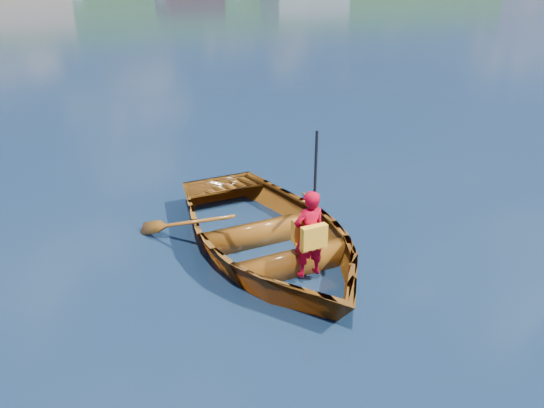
% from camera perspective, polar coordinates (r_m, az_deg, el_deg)
% --- Properties ---
extents(ground, '(600.00, 600.00, 0.00)m').
position_cam_1_polar(ground, '(7.33, -5.88, -6.60)').
color(ground, '#122945').
rests_on(ground, ground).
extents(rowboat, '(3.21, 4.39, 0.89)m').
position_cam_1_polar(rowboat, '(7.47, -0.48, -3.25)').
color(rowboat, brown).
rests_on(rowboat, ground).
extents(child_paddler, '(0.44, 0.35, 1.86)m').
position_cam_1_polar(child_paddler, '(6.64, 4.03, -3.21)').
color(child_paddler, '#BA031C').
rests_on(child_paddler, ground).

